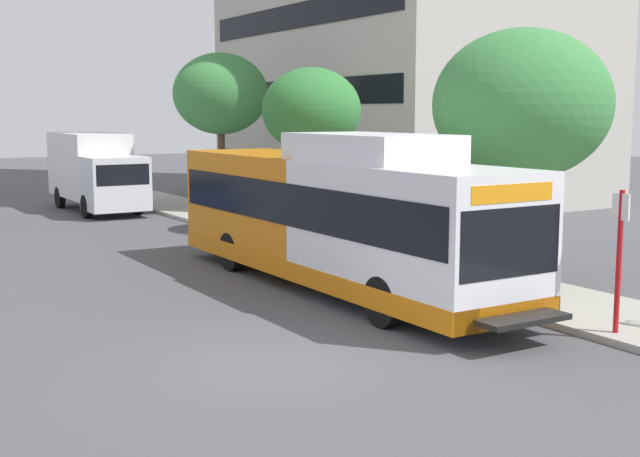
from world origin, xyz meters
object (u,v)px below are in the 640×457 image
at_px(transit_bus, 336,216).
at_px(street_tree_far_block, 221,94).
at_px(bus_stop_sign_pole, 619,251).
at_px(street_tree_near_stop, 522,105).
at_px(box_truck_background, 95,170).
at_px(street_tree_mid_block, 311,111).

distance_m(transit_bus, street_tree_far_block, 15.85).
bearing_deg(bus_stop_sign_pole, transit_bus, 106.61).
height_order(street_tree_near_stop, box_truck_background, street_tree_near_stop).
xyz_separation_m(transit_bus, street_tree_mid_block, (4.05, 7.92, 2.47)).
bearing_deg(street_tree_mid_block, box_truck_background, 112.59).
xyz_separation_m(transit_bus, box_truck_background, (-0.28, 18.35, 0.04)).
distance_m(transit_bus, street_tree_near_stop, 5.07).
bearing_deg(street_tree_far_block, street_tree_mid_block, -89.45).
bearing_deg(transit_bus, street_tree_near_stop, -26.07).
height_order(street_tree_far_block, box_truck_background, street_tree_far_block).
bearing_deg(bus_stop_sign_pole, box_truck_background, 95.09).
bearing_deg(box_truck_background, street_tree_near_stop, -78.28).
bearing_deg(street_tree_mid_block, street_tree_near_stop, -90.77).
bearing_deg(street_tree_far_block, transit_bus, -104.87).
xyz_separation_m(street_tree_far_block, box_truck_background, (-4.27, 3.33, -3.11)).
relative_size(bus_stop_sign_pole, box_truck_background, 0.37).
height_order(transit_bus, box_truck_background, transit_bus).
relative_size(street_tree_near_stop, box_truck_background, 0.84).
bearing_deg(street_tree_near_stop, street_tree_mid_block, 89.23).
xyz_separation_m(transit_bus, street_tree_far_block, (3.99, 15.02, 3.15)).
distance_m(transit_bus, street_tree_mid_block, 9.24).
bearing_deg(transit_bus, street_tree_far_block, 75.13).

